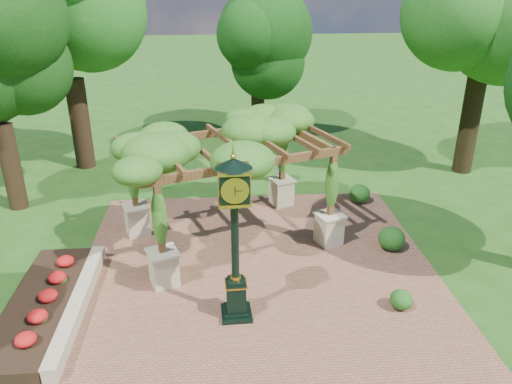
{
  "coord_description": "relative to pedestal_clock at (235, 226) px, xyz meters",
  "views": [
    {
      "loc": [
        -1.01,
        -10.04,
        7.77
      ],
      "look_at": [
        0.0,
        2.5,
        2.2
      ],
      "focal_mm": 35.0,
      "sensor_mm": 36.0,
      "label": 1
    }
  ],
  "objects": [
    {
      "name": "pergola",
      "position": [
        0.02,
        3.91,
        0.61
      ],
      "size": [
        6.98,
        5.63,
        3.8
      ],
      "rotation": [
        0.0,
        0.0,
        0.36
      ],
      "color": "beige",
      "rests_on": "brick_plaza"
    },
    {
      "name": "border_wall",
      "position": [
        -3.91,
        0.56,
        -2.31
      ],
      "size": [
        0.35,
        5.0,
        0.4
      ],
      "primitive_type": "cube",
      "color": "#C6B793",
      "rests_on": "ground"
    },
    {
      "name": "tree_west_far",
      "position": [
        -6.07,
        10.91,
        4.19
      ],
      "size": [
        4.68,
        4.68,
        9.79
      ],
      "color": "#332013",
      "rests_on": "ground"
    },
    {
      "name": "brick_plaza",
      "position": [
        0.69,
        1.06,
        -2.49
      ],
      "size": [
        10.0,
        12.0,
        0.04
      ],
      "primitive_type": "cube",
      "color": "brown",
      "rests_on": "ground"
    },
    {
      "name": "ground",
      "position": [
        0.69,
        0.06,
        -2.51
      ],
      "size": [
        120.0,
        120.0,
        0.0
      ],
      "primitive_type": "plane",
      "color": "#1E4714",
      "rests_on": "ground"
    },
    {
      "name": "shrub_back",
      "position": [
        4.77,
        6.22,
        -2.13
      ],
      "size": [
        0.93,
        0.93,
        0.67
      ],
      "primitive_type": "ellipsoid",
      "rotation": [
        0.0,
        0.0,
        0.29
      ],
      "color": "#215A1A",
      "rests_on": "brick_plaza"
    },
    {
      "name": "shrub_mid",
      "position": [
        4.82,
        2.82,
        -2.11
      ],
      "size": [
        1.0,
        1.0,
        0.72
      ],
      "primitive_type": "ellipsoid",
      "rotation": [
        0.0,
        0.0,
        -0.28
      ],
      "color": "#1B4E16",
      "rests_on": "brick_plaza"
    },
    {
      "name": "pedestal_clock",
      "position": [
        0.0,
        0.0,
        0.0
      ],
      "size": [
        0.85,
        0.85,
        4.19
      ],
      "rotation": [
        0.0,
        0.0,
        0.03
      ],
      "color": "black",
      "rests_on": "brick_plaza"
    },
    {
      "name": "flower_bed",
      "position": [
        -4.81,
        0.56,
        -2.33
      ],
      "size": [
        1.5,
        5.0,
        0.36
      ],
      "primitive_type": "cube",
      "color": "red",
      "rests_on": "ground"
    },
    {
      "name": "tree_north",
      "position": [
        1.78,
        14.95,
        2.2
      ],
      "size": [
        4.17,
        4.17,
        6.87
      ],
      "color": "black",
      "rests_on": "ground"
    },
    {
      "name": "shrub_front",
      "position": [
        4.11,
        -0.05,
        -2.22
      ],
      "size": [
        0.66,
        0.66,
        0.51
      ],
      "primitive_type": "ellipsoid",
      "rotation": [
        0.0,
        0.0,
        0.18
      ],
      "color": "#1D4F16",
      "rests_on": "brick_plaza"
    },
    {
      "name": "sundial",
      "position": [
        2.13,
        8.42,
        -2.04
      ],
      "size": [
        0.77,
        0.77,
        1.07
      ],
      "rotation": [
        0.0,
        0.0,
        0.37
      ],
      "color": "gray",
      "rests_on": "ground"
    }
  ]
}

